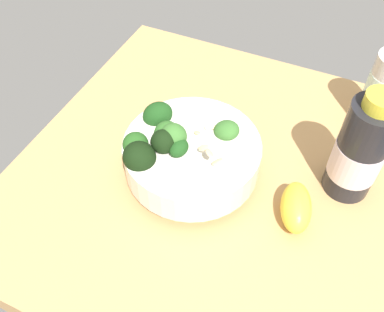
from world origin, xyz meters
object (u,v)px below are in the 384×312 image
at_px(lemon_wedge, 296,207).
at_px(bottle_tall, 360,151).
at_px(bowl_of_broccoli, 188,153).
at_px(bottle_short, 384,90).

distance_m(lemon_wedge, bottle_tall, 0.12).
bearing_deg(bottle_tall, lemon_wedge, -32.95).
bearing_deg(lemon_wedge, bowl_of_broccoli, -93.66).
xyz_separation_m(lemon_wedge, bottle_tall, (-0.09, 0.06, 0.05)).
height_order(bowl_of_broccoli, bottle_tall, bottle_tall).
height_order(lemon_wedge, bottle_tall, bottle_tall).
bearing_deg(bowl_of_broccoli, bottle_tall, 108.40).
bearing_deg(bottle_short, lemon_wedge, -15.73).
bearing_deg(bowl_of_broccoli, bottle_short, 134.31).
distance_m(lemon_wedge, bottle_short, 0.26).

